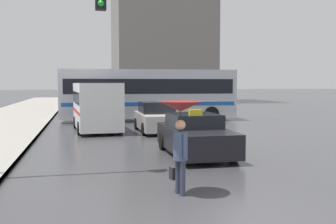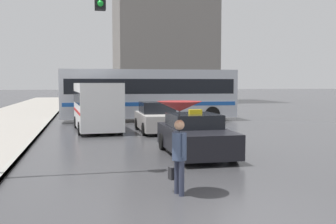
{
  "view_description": "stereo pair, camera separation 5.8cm",
  "coord_description": "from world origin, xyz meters",
  "px_view_note": "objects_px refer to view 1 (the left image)",
  "views": [
    {
      "loc": [
        -2.7,
        -6.24,
        2.42
      ],
      "look_at": [
        0.31,
        7.37,
        1.4
      ],
      "focal_mm": 42.0,
      "sensor_mm": 36.0,
      "label": 1
    },
    {
      "loc": [
        -2.64,
        -6.26,
        2.42
      ],
      "look_at": [
        0.31,
        7.37,
        1.4
      ],
      "focal_mm": 42.0,
      "sensor_mm": 36.0,
      "label": 2
    }
  ],
  "objects_px": {
    "ambulance_van": "(96,104)",
    "sedan_red": "(157,118)",
    "taxi": "(195,136)",
    "pedestrian_with_umbrella": "(180,122)",
    "city_bus": "(148,93)",
    "traffic_light": "(24,29)"
  },
  "relations": [
    {
      "from": "traffic_light",
      "to": "pedestrian_with_umbrella",
      "type": "bearing_deg",
      "value": -34.24
    },
    {
      "from": "sedan_red",
      "to": "pedestrian_with_umbrella",
      "type": "bearing_deg",
      "value": 81.76
    },
    {
      "from": "taxi",
      "to": "city_bus",
      "type": "bearing_deg",
      "value": -92.29
    },
    {
      "from": "ambulance_van",
      "to": "traffic_light",
      "type": "relative_size",
      "value": 0.97
    },
    {
      "from": "city_bus",
      "to": "sedan_red",
      "type": "bearing_deg",
      "value": -3.25
    },
    {
      "from": "ambulance_van",
      "to": "pedestrian_with_umbrella",
      "type": "distance_m",
      "value": 12.26
    },
    {
      "from": "taxi",
      "to": "city_bus",
      "type": "distance_m",
      "value": 12.4
    },
    {
      "from": "ambulance_van",
      "to": "sedan_red",
      "type": "bearing_deg",
      "value": 155.12
    },
    {
      "from": "city_bus",
      "to": "traffic_light",
      "type": "xyz_separation_m",
      "value": [
        -5.59,
        -14.51,
        1.95
      ]
    },
    {
      "from": "sedan_red",
      "to": "ambulance_van",
      "type": "xyz_separation_m",
      "value": [
        -2.94,
        1.11,
        0.67
      ]
    },
    {
      "from": "city_bus",
      "to": "ambulance_van",
      "type": "bearing_deg",
      "value": -34.66
    },
    {
      "from": "city_bus",
      "to": "pedestrian_with_umbrella",
      "type": "distance_m",
      "value": 16.99
    },
    {
      "from": "taxi",
      "to": "pedestrian_with_umbrella",
      "type": "distance_m",
      "value": 4.9
    },
    {
      "from": "traffic_light",
      "to": "taxi",
      "type": "bearing_deg",
      "value": 23.1
    },
    {
      "from": "taxi",
      "to": "traffic_light",
      "type": "bearing_deg",
      "value": 23.1
    },
    {
      "from": "ambulance_van",
      "to": "pedestrian_with_umbrella",
      "type": "height_order",
      "value": "ambulance_van"
    },
    {
      "from": "sedan_red",
      "to": "traffic_light",
      "type": "distance_m",
      "value": 10.55
    },
    {
      "from": "sedan_red",
      "to": "taxi",
      "type": "bearing_deg",
      "value": 90.48
    },
    {
      "from": "taxi",
      "to": "traffic_light",
      "type": "xyz_separation_m",
      "value": [
        -5.1,
        -2.17,
        3.13
      ]
    },
    {
      "from": "ambulance_van",
      "to": "city_bus",
      "type": "relative_size",
      "value": 0.47
    },
    {
      "from": "taxi",
      "to": "sedan_red",
      "type": "relative_size",
      "value": 1.04
    },
    {
      "from": "sedan_red",
      "to": "ambulance_van",
      "type": "bearing_deg",
      "value": -20.6
    }
  ]
}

